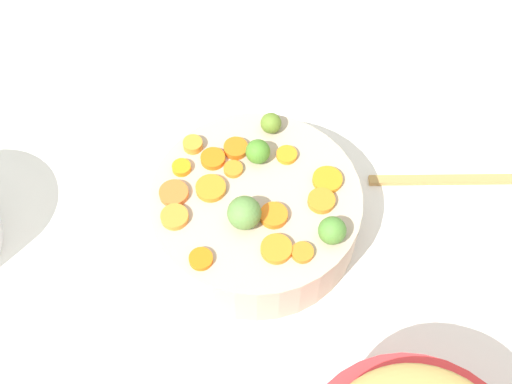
{
  "coord_description": "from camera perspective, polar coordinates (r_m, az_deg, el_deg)",
  "views": [
    {
      "loc": [
        -0.46,
        -0.06,
        0.83
      ],
      "look_at": [
        -0.02,
        0.02,
        0.11
      ],
      "focal_mm": 47.04,
      "sensor_mm": 36.0,
      "label": 1
    }
  ],
  "objects": [
    {
      "name": "carrot_slice_11",
      "position": [
        0.81,
        3.97,
        -5.16
      ],
      "size": [
        0.04,
        0.04,
        0.01
      ],
      "primitive_type": "cylinder",
      "rotation": [
        0.0,
        0.0,
        3.5
      ],
      "color": "orange",
      "rests_on": "serving_bowl_carrots"
    },
    {
      "name": "carrot_slice_14",
      "position": [
        0.84,
        1.52,
        -2.01
      ],
      "size": [
        0.04,
        0.04,
        0.01
      ],
      "primitive_type": "cylinder",
      "rotation": [
        0.0,
        0.0,
        6.13
      ],
      "color": "orange",
      "rests_on": "serving_bowl_carrots"
    },
    {
      "name": "carrot_slice_12",
      "position": [
        0.88,
        -1.95,
        1.96
      ],
      "size": [
        0.03,
        0.03,
        0.01
      ],
      "primitive_type": "cylinder",
      "rotation": [
        0.0,
        0.0,
        3.02
      ],
      "color": "orange",
      "rests_on": "serving_bowl_carrots"
    },
    {
      "name": "carrot_slice_8",
      "position": [
        0.86,
        -7.0,
        -0.11
      ],
      "size": [
        0.05,
        0.05,
        0.01
      ],
      "primitive_type": "cylinder",
      "rotation": [
        0.0,
        0.0,
        0.37
      ],
      "color": "orange",
      "rests_on": "serving_bowl_carrots"
    },
    {
      "name": "brussels_sprout_0",
      "position": [
        0.82,
        6.5,
        -3.28
      ],
      "size": [
        0.03,
        0.03,
        0.03
      ],
      "primitive_type": "sphere",
      "color": "#4D8633",
      "rests_on": "serving_bowl_carrots"
    },
    {
      "name": "carrot_slice_7",
      "position": [
        0.86,
        -3.87,
        0.32
      ],
      "size": [
        0.05,
        0.05,
        0.01
      ],
      "primitive_type": "cylinder",
      "rotation": [
        0.0,
        0.0,
        4.93
      ],
      "color": "orange",
      "rests_on": "serving_bowl_carrots"
    },
    {
      "name": "carrot_slice_2",
      "position": [
        0.88,
        -6.35,
        2.08
      ],
      "size": [
        0.03,
        0.03,
        0.01
      ],
      "primitive_type": "cylinder",
      "rotation": [
        0.0,
        0.0,
        1.69
      ],
      "color": "orange",
      "rests_on": "serving_bowl_carrots"
    },
    {
      "name": "brussels_sprout_1",
      "position": [
        0.82,
        -1.0,
        -1.79
      ],
      "size": [
        0.04,
        0.04,
        0.04
      ],
      "primitive_type": "sphere",
      "color": "#5A883F",
      "rests_on": "serving_bowl_carrots"
    },
    {
      "name": "carrot_slice_3",
      "position": [
        0.89,
        2.63,
        3.17
      ],
      "size": [
        0.04,
        0.04,
        0.01
      ],
      "primitive_type": "cylinder",
      "rotation": [
        0.0,
        0.0,
        1.95
      ],
      "color": "orange",
      "rests_on": "serving_bowl_carrots"
    },
    {
      "name": "brussels_sprout_3",
      "position": [
        0.88,
        0.16,
        3.46
      ],
      "size": [
        0.03,
        0.03,
        0.03
      ],
      "primitive_type": "sphere",
      "color": "#4A8729",
      "rests_on": "serving_bowl_carrots"
    },
    {
      "name": "carrot_slice_1",
      "position": [
        0.81,
        1.74,
        -4.86
      ],
      "size": [
        0.05,
        0.05,
        0.01
      ],
      "primitive_type": "cylinder",
      "rotation": [
        0.0,
        0.0,
        1.15
      ],
      "color": "orange",
      "rests_on": "serving_bowl_carrots"
    },
    {
      "name": "tabletop",
      "position": [
        0.94,
        1.36,
        -2.65
      ],
      "size": [
        2.4,
        2.4,
        0.02
      ],
      "primitive_type": "cube",
      "color": "white",
      "rests_on": "ground"
    },
    {
      "name": "carrot_slice_13",
      "position": [
        0.81,
        -4.71,
        -5.7
      ],
      "size": [
        0.04,
        0.04,
        0.01
      ],
      "primitive_type": "cylinder",
      "rotation": [
        0.0,
        0.0,
        5.49
      ],
      "color": "orange",
      "rests_on": "serving_bowl_carrots"
    },
    {
      "name": "brussels_sprout_2",
      "position": [
        0.91,
        1.28,
        5.87
      ],
      "size": [
        0.03,
        0.03,
        0.03
      ],
      "primitive_type": "sphere",
      "color": "olive",
      "rests_on": "serving_bowl_carrots"
    },
    {
      "name": "carrot_slice_6",
      "position": [
        0.89,
        -3.68,
        2.84
      ],
      "size": [
        0.04,
        0.04,
        0.01
      ],
      "primitive_type": "cylinder",
      "rotation": [
        0.0,
        0.0,
        1.87
      ],
      "color": "orange",
      "rests_on": "serving_bowl_carrots"
    },
    {
      "name": "wooden_spoon",
      "position": [
        1.03,
        20.94,
        1.06
      ],
      "size": [
        0.09,
        0.3,
        0.01
      ],
      "color": "#B2894B",
      "rests_on": "tabletop"
    },
    {
      "name": "carrot_slice_9",
      "position": [
        0.87,
        6.09,
        1.05
      ],
      "size": [
        0.05,
        0.05,
        0.01
      ],
      "primitive_type": "cylinder",
      "rotation": [
        0.0,
        0.0,
        4.0
      ],
      "color": "orange",
      "rests_on": "serving_bowl_carrots"
    },
    {
      "name": "serving_bowl_carrots",
      "position": [
        0.89,
        0.0,
        -1.73
      ],
      "size": [
        0.27,
        0.27,
        0.08
      ],
      "primitive_type": "cylinder",
      "color": "#BCA990",
      "rests_on": "tabletop"
    },
    {
      "name": "carrot_slice_4",
      "position": [
        0.9,
        -5.39,
        4.04
      ],
      "size": [
        0.04,
        0.04,
        0.01
      ],
      "primitive_type": "cylinder",
      "rotation": [
        0.0,
        0.0,
        3.93
      ],
      "color": "orange",
      "rests_on": "serving_bowl_carrots"
    },
    {
      "name": "carrot_slice_5",
      "position": [
        0.89,
        -1.73,
        3.73
      ],
      "size": [
        0.03,
        0.03,
        0.01
      ],
      "primitive_type": "cylinder",
      "rotation": [
        0.0,
        0.0,
        4.63
      ],
      "color": "orange",
      "rests_on": "serving_bowl_carrots"
    },
    {
      "name": "carrot_slice_0",
      "position": [
        0.84,
        -6.94,
        -2.12
      ],
      "size": [
        0.04,
        0.04,
        0.01
      ],
      "primitive_type": "cylinder",
      "rotation": [
        0.0,
        0.0,
        4.95
      ],
      "color": "orange",
      "rests_on": "serving_bowl_carrots"
    },
    {
      "name": "carrot_slice_10",
      "position": [
        0.85,
        5.58,
        -0.75
      ],
      "size": [
        0.05,
        0.05,
        0.01
      ],
      "primitive_type": "cylinder",
      "rotation": [
        0.0,
        0.0,
        0.91
      ],
      "color": "orange",
      "rests_on": "serving_bowl_carrots"
    }
  ]
}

